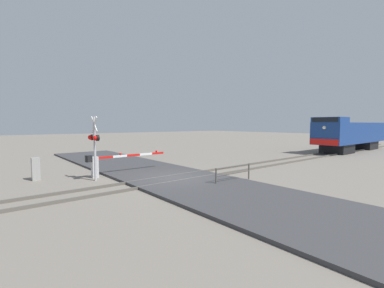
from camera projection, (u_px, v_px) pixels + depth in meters
name	position (u px, v px, depth m)	size (l,w,h in m)	color
ground_plane	(176.00, 180.00, 15.42)	(160.00, 160.00, 0.00)	slate
rail_track_left	(169.00, 177.00, 15.97)	(0.08, 80.00, 0.15)	#59544C
rail_track_right	(183.00, 181.00, 14.86)	(0.08, 80.00, 0.15)	#59544C
road_surface	(176.00, 179.00, 15.41)	(36.00, 5.66, 0.14)	#38383A
locomotive	(351.00, 134.00, 31.60)	(3.03, 14.73, 3.99)	black
crossing_signal	(94.00, 141.00, 14.99)	(1.18, 0.33, 3.72)	#ADADB2
crossing_gate	(105.00, 163.00, 16.33)	(0.36, 5.46, 1.40)	silver
utility_cabinet	(36.00, 169.00, 15.24)	(0.41, 0.42, 1.32)	#999993
guard_railing	(233.00, 171.00, 14.65)	(0.08, 2.79, 0.95)	#4C4742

